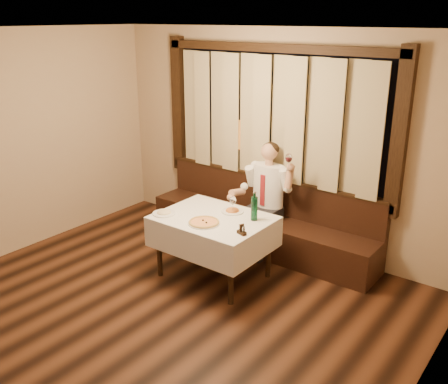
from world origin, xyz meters
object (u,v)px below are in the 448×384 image
Objects in this scene: pasta_red at (232,209)px; green_bottle at (254,208)px; dining_table at (214,225)px; cruet_caddy at (242,231)px; pasta_cream at (164,211)px; seated_man at (265,191)px; pizza at (204,222)px; banquette at (261,224)px.

pasta_red is 0.77× the size of green_bottle.
cruet_caddy is at bearing -20.39° from dining_table.
cruet_caddy is (1.04, 0.08, 0.00)m from pasta_cream.
green_bottle is (0.93, 0.48, 0.11)m from pasta_cream.
seated_man is at bearing 63.09° from pasta_cream.
dining_table is at bearing -108.79° from pasta_red.
seated_man reaches higher than green_bottle.
cruet_caddy is at bearing 2.46° from pizza.
cruet_caddy is (0.44, -0.45, 0.00)m from pasta_red.
green_bottle reaches higher than pizza.
pasta_cream is at bearing -138.47° from pasta_red.
banquette is 27.48× the size of cruet_caddy.
pizza is 0.55m from pasta_cream.
seated_man is (0.10, -0.09, 0.52)m from banquette.
pasta_red is at bearing 71.21° from dining_table.
cruet_caddy reaches higher than dining_table.
green_bottle is (0.38, 0.42, 0.13)m from pizza.
pasta_red is at bearing 84.28° from pizza.
pasta_cream is 0.18× the size of seated_man.
pasta_cream is 1.04m from cruet_caddy.
banquette is 1.08m from dining_table.
pasta_cream is at bearing -151.56° from dining_table.
pizza is 0.58m from green_bottle.
cruet_caddy is at bearing -74.65° from green_bottle.
pizza is (0.04, -1.24, 0.46)m from banquette.
pizza is at bearing 6.06° from pasta_cream.
banquette is 2.52× the size of dining_table.
banquette is 0.54m from seated_man.
pasta_cream is (-0.60, -0.53, 0.00)m from pasta_red.
cruet_caddy is at bearing -45.22° from pasta_red.
seated_man is (-0.43, 1.13, 0.04)m from cruet_caddy.
seated_man reaches higher than banquette.
pasta_red is at bearing -91.55° from seated_man.
banquette is 1.42m from cruet_caddy.
pasta_red is 0.80m from pasta_cream.
pasta_cream is 1.05m from green_bottle.
green_bottle is (0.34, -0.05, 0.11)m from pasta_red.
banquette is 2.23× the size of seated_man.
pizza is at bearing -93.25° from seated_man.
dining_table is 3.77× the size of green_bottle.
pizza is 3.06× the size of cruet_caddy.
green_bottle reaches higher than banquette.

